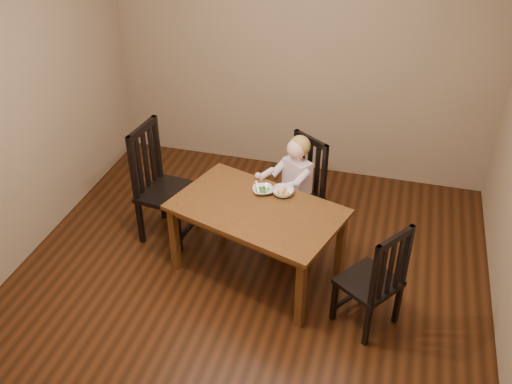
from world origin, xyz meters
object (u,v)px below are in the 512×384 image
(dining_table, at_px, (257,216))
(chair_right, at_px, (374,280))
(toddler, at_px, (295,179))
(bowl_peas, at_px, (263,190))
(chair_left, at_px, (162,186))
(bowl_veg, at_px, (283,192))
(chair_child, at_px, (299,191))

(dining_table, relative_size, chair_right, 1.62)
(toddler, distance_m, bowl_peas, 0.43)
(bowl_peas, bearing_deg, chair_left, 175.66)
(chair_right, bearing_deg, bowl_peas, 94.48)
(chair_right, distance_m, bowl_peas, 1.20)
(chair_left, height_order, chair_right, chair_left)
(chair_right, relative_size, bowl_veg, 5.17)
(dining_table, bearing_deg, chair_left, 162.70)
(dining_table, distance_m, toddler, 0.63)
(bowl_peas, distance_m, bowl_veg, 0.17)
(chair_child, xyz_separation_m, toddler, (-0.03, -0.04, 0.15))
(dining_table, distance_m, bowl_peas, 0.25)
(chair_child, xyz_separation_m, bowl_peas, (-0.23, -0.41, 0.23))
(dining_table, relative_size, bowl_peas, 8.99)
(dining_table, relative_size, toddler, 2.73)
(chair_child, bearing_deg, chair_left, 50.63)
(chair_child, xyz_separation_m, bowl_veg, (-0.06, -0.40, 0.24))
(chair_left, xyz_separation_m, chair_right, (1.98, -0.66, -0.08))
(chair_right, height_order, toddler, chair_right)
(chair_child, relative_size, chair_right, 1.03)
(chair_child, bearing_deg, chair_right, 163.03)
(chair_child, bearing_deg, dining_table, 106.03)
(chair_left, bearing_deg, bowl_peas, 91.79)
(toddler, height_order, bowl_peas, toddler)
(chair_child, relative_size, toddler, 1.74)
(chair_left, xyz_separation_m, bowl_veg, (1.13, -0.06, 0.17))
(bowl_peas, bearing_deg, toddler, 61.13)
(dining_table, bearing_deg, chair_right, -19.79)
(chair_left, distance_m, bowl_peas, 0.98)
(chair_left, bearing_deg, dining_table, 78.82)
(dining_table, xyz_separation_m, chair_left, (-0.98, 0.30, -0.07))
(toddler, xyz_separation_m, bowl_peas, (-0.20, -0.37, 0.08))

